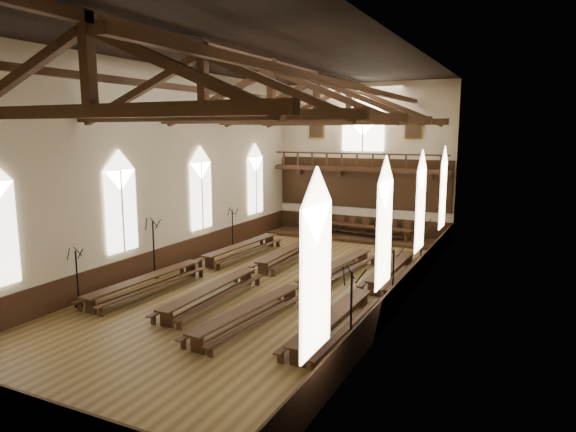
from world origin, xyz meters
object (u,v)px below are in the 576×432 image
Objects in this scene: candelabrum_left_far at (233,236)px; refectory_row_c at (302,285)px; refectory_row_a at (201,262)px; refectory_row_b at (255,269)px; candelabrum_left_mid at (154,260)px; candelabrum_right_near at (351,327)px; candelabrum_right_far at (421,254)px; candelabrum_left_near at (78,289)px; high_table at (355,226)px; refectory_row_d at (368,290)px; candelabrum_right_mid at (393,286)px; dais at (355,237)px.

refectory_row_c is at bearing -41.05° from candelabrum_left_far.
candelabrum_left_far is (-1.38, 5.20, 0.23)m from refectory_row_a.
candelabrum_left_mid is at bearing -157.27° from refectory_row_b.
candelabrum_left_far is at bearing 135.70° from candelabrum_right_near.
candelabrum_right_far is (9.72, 5.05, 0.30)m from refectory_row_a.
refectory_row_b is 6.76m from candelabrum_left_far.
candelabrum_left_near is at bearing -124.64° from refectory_row_b.
refectory_row_a is 5.39m from candelabrum_left_far.
high_table reaches higher than refectory_row_b.
candelabrum_right_mid reaches higher than refectory_row_d.
candelabrum_left_near is at bearing -146.03° from refectory_row_c.
refectory_row_c is at bearing -168.03° from refectory_row_d.
dais is 4.84× the size of candelabrum_right_mid.
refectory_row_d is 5.84m from candelabrum_right_far.
candelabrum_right_far reaches higher than candelabrum_left_near.
candelabrum_left_near is (-5.65, -17.36, 0.64)m from dais.
refectory_row_b is 1.21× the size of dais.
dais is 4.73× the size of candelabrum_left_near.
candelabrum_left_mid is 11.18m from candelabrum_right_mid.
refectory_row_b is at bearing 155.95° from refectory_row_c.
candelabrum_right_near is at bearing -90.00° from candelabrum_right_mid.
candelabrum_left_mid reaches higher than candelabrum_right_far.
candelabrum_right_far reaches higher than dais.
candelabrum_left_near is (-4.40, -6.37, 0.24)m from refectory_row_b.
dais is 0.70m from high_table.
candelabrum_right_far is (5.45, -6.02, 0.02)m from high_table.
candelabrum_right_far is at bearing 90.00° from candelabrum_right_near.
candelabrum_right_near reaches higher than candelabrum_right_mid.
candelabrum_left_mid is at bearing -113.77° from dais.
refectory_row_a is 1.84× the size of high_table.
candelabrum_left_near is 1.02× the size of candelabrum_right_mid.
refectory_row_d is 1.81× the size of high_table.
dais is (-1.79, 12.34, -0.39)m from refectory_row_c.
refectory_row_d is at bearing -30.19° from candelabrum_left_far.
refectory_row_a is 1.02× the size of refectory_row_c.
refectory_row_d is 5.85× the size of candelabrum_right_mid.
dais is (-4.50, 11.77, -0.40)m from refectory_row_d.
candelabrum_right_mid is at bearing 15.04° from refectory_row_d.
candelabrum_right_far is (11.10, -0.15, 0.08)m from candelabrum_left_far.
candelabrum_right_mid is at bearing -64.67° from high_table.
dais is at bearing 68.92° from refectory_row_a.
candelabrum_left_far is at bearing 179.21° from candelabrum_right_far.
refectory_row_a is 11.86m from high_table.
candelabrum_left_mid is 1.22× the size of candelabrum_right_mid.
refectory_row_b is at bearing -143.43° from candelabrum_right_far.
refectory_row_a is 8.79m from refectory_row_d.
candelabrum_right_mid reaches higher than refectory_row_c.
candelabrum_right_near is (5.45, -16.70, 0.05)m from high_table.
candelabrum_left_mid reaches higher than candelabrum_right_mid.
candelabrum_left_far is (0.00, 11.49, 0.01)m from candelabrum_left_near.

